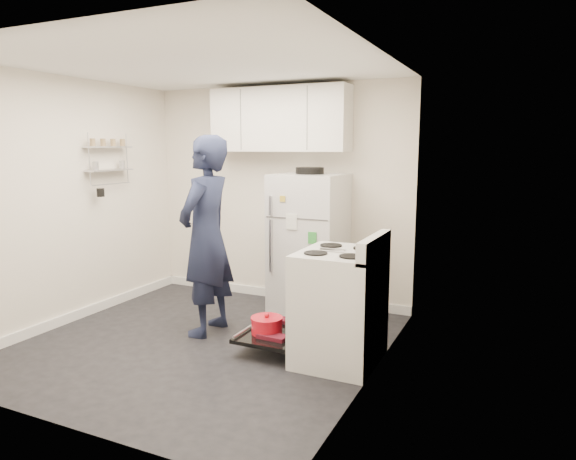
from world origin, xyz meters
The scene contains 7 objects.
room centered at (-0.03, 0.03, 1.21)m, with size 3.21×3.21×2.51m.
electric_range centered at (1.26, 0.15, 0.47)m, with size 0.66×0.76×1.10m.
open_oven_door centered at (0.65, 0.13, 0.19)m, with size 0.55×0.70×0.22m.
refrigerator centered at (0.54, 1.25, 0.77)m, with size 0.72×0.74×1.59m.
upper_cabinets centered at (0.10, 1.43, 2.10)m, with size 1.60×0.33×0.70m, color silver.
wall_shelf_rack centered at (-1.52, 0.49, 1.68)m, with size 0.14×0.60×0.61m.
person centered at (-0.12, 0.26, 0.96)m, with size 0.70×0.46×1.91m, color #181E37.
Camera 1 is at (2.62, -3.79, 1.80)m, focal length 32.00 mm.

